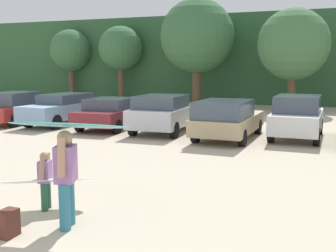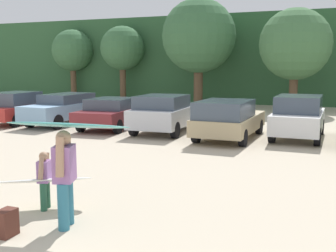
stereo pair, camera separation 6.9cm
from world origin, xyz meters
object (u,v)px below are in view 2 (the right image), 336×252
Objects in this scene: parked_car_sky_blue at (65,108)px; backpack_dropped at (6,223)px; parked_car_red at (19,107)px; parked_car_maroon at (113,112)px; person_child at (44,177)px; parked_car_tan at (228,119)px; person_adult at (65,173)px; surfboard_teal at (66,125)px; parked_car_silver at (165,113)px; parked_car_white at (298,116)px; surfboard_white at (43,180)px.

backpack_dropped is (7.05, -11.64, -0.57)m from parked_car_sky_blue.
parked_car_maroon is (5.15, 0.22, -0.07)m from parked_car_red.
backpack_dropped is at bearing 81.48° from person_child.
person_adult reaches higher than parked_car_tan.
person_adult is (-0.57, -9.65, 0.16)m from parked_car_tan.
person_child is 2.55× the size of backpack_dropped.
person_child is (-1.48, -9.03, -0.16)m from parked_car_tan.
person_adult is 0.71× the size of surfboard_teal.
parked_car_silver is at bearing -96.47° from person_adult.
parked_car_white reaches higher than parked_car_sky_blue.
parked_car_tan is at bearing -105.69° from parked_car_silver.
person_adult is at bearing 46.21° from backpack_dropped.
parked_car_sky_blue is 1.13× the size of parked_car_silver.
parked_car_white reaches higher than person_child.
parked_car_white is (10.77, -0.13, 0.08)m from parked_car_sky_blue.
surfboard_white is at bearing -143.88° from parked_car_sky_blue.
parked_car_sky_blue is (2.39, 0.47, 0.00)m from parked_car_red.
person_adult is 1.22m from backpack_dropped.
parked_car_red is 1.14× the size of parked_car_white.
parked_car_silver is at bearing -93.28° from parked_car_sky_blue.
parked_car_sky_blue is at bearing 82.11° from parked_car_silver.
backpack_dropped is at bearing -173.36° from parked_car_silver.
backpack_dropped is at bearing -142.54° from parked_car_red.
person_child is at bearing -162.15° from parked_car_maroon.
person_child is at bearing -139.72° from parked_car_red.
parked_car_tan is 9.88× the size of backpack_dropped.
parked_car_sky_blue reaches higher than person_child.
person_adult is 1.24m from surfboard_white.
parked_car_sky_blue is at bearing 82.76° from parked_car_tan.
backpack_dropped is at bearing -145.93° from parked_car_sky_blue.
parked_car_red is 10.71m from parked_car_tan.
person_adult is at bearing -159.12° from parked_car_maroon.
parked_car_tan is 10.44m from backpack_dropped.
parked_car_red is 14.47m from surfboard_teal.
parked_car_sky_blue is at bearing -89.37° from surfboard_white.
person_adult reaches higher than surfboard_white.
parked_car_red is 3.92× the size of person_child.
surfboard_teal is at bearing 164.94° from parked_car_white.
person_adult is at bearing -141.91° from parked_car_sky_blue.
surfboard_white is (6.75, -10.29, -0.23)m from parked_car_sky_blue.
parked_car_white is (2.48, 1.16, 0.07)m from parked_car_tan.
surfboard_white is 4.20× the size of backpack_dropped.
surfboard_teal is (7.69, -10.81, 0.98)m from parked_car_sky_blue.
person_child is 1.40m from backpack_dropped.
parked_car_sky_blue is at bearing -73.78° from person_adult.
parked_car_sky_blue is 13.30m from surfboard_teal.
parked_car_red is 13.17m from parked_car_white.
parked_car_maroon is 11.78m from person_adult.
parked_car_maroon is 11.69m from surfboard_teal.
parked_car_silver is 10.52m from surfboard_teal.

